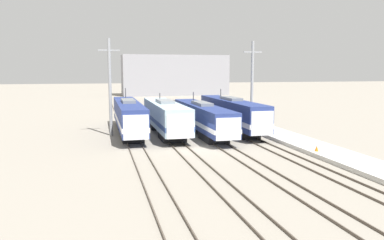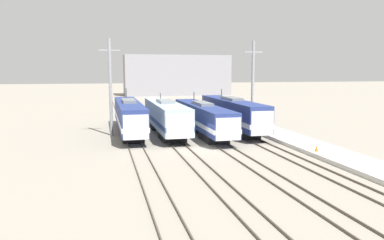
{
  "view_description": "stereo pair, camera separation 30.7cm",
  "coord_description": "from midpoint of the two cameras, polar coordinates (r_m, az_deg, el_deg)",
  "views": [
    {
      "loc": [
        -10.07,
        -35.76,
        7.82
      ],
      "look_at": [
        -0.54,
        2.67,
        2.58
      ],
      "focal_mm": 35.0,
      "sensor_mm": 36.0,
      "label": 1
    },
    {
      "loc": [
        -9.77,
        -35.83,
        7.82
      ],
      "look_at": [
        -0.54,
        2.67,
        2.58
      ],
      "focal_mm": 35.0,
      "sensor_mm": 36.0,
      "label": 2
    }
  ],
  "objects": [
    {
      "name": "depot_building",
      "position": [
        121.7,
        -2.72,
        6.83
      ],
      "size": [
        33.52,
        10.92,
        12.68
      ],
      "color": "gray",
      "rests_on": "ground_plane"
    },
    {
      "name": "locomotive_far_right",
      "position": [
        48.91,
        5.95,
        0.96
      ],
      "size": [
        2.79,
        19.62,
        5.24
      ],
      "color": "black",
      "rests_on": "ground_plane"
    },
    {
      "name": "locomotive_center_right",
      "position": [
        45.9,
        1.51,
        0.32
      ],
      "size": [
        2.88,
        19.89,
        4.98
      ],
      "color": "black",
      "rests_on": "ground_plane"
    },
    {
      "name": "locomotive_far_left",
      "position": [
        46.91,
        -9.8,
        0.54
      ],
      "size": [
        2.82,
        19.96,
        5.46
      ],
      "color": "black",
      "rests_on": "ground_plane"
    },
    {
      "name": "rail_pair_center_left",
      "position": [
        37.43,
        -1.74,
        -4.41
      ],
      "size": [
        1.51,
        120.0,
        0.15
      ],
      "color": "#4C4238",
      "rests_on": "ground_plane"
    },
    {
      "name": "catenary_tower_left",
      "position": [
        45.91,
        -12.58,
        5.05
      ],
      "size": [
        2.51,
        0.37,
        11.6
      ],
      "color": "gray",
      "rests_on": "ground_plane"
    },
    {
      "name": "traffic_cone",
      "position": [
        36.6,
        18.24,
        -4.13
      ],
      "size": [
        0.36,
        0.36,
        0.54
      ],
      "color": "orange",
      "rests_on": "platform"
    },
    {
      "name": "locomotive_center_left",
      "position": [
        46.17,
        -4.21,
        0.49
      ],
      "size": [
        3.12,
        18.15,
        4.84
      ],
      "color": "#232326",
      "rests_on": "ground_plane"
    },
    {
      "name": "rail_pair_center_right",
      "position": [
        38.58,
        4.71,
        -4.07
      ],
      "size": [
        1.51,
        120.0,
        0.15
      ],
      "color": "#4C4238",
      "rests_on": "ground_plane"
    },
    {
      "name": "platform",
      "position": [
        42.0,
        15.76,
        -3.21
      ],
      "size": [
        4.0,
        120.0,
        0.39
      ],
      "color": "beige",
      "rests_on": "ground_plane"
    },
    {
      "name": "catenary_tower_right",
      "position": [
        49.8,
        8.96,
        5.32
      ],
      "size": [
        2.51,
        0.37,
        11.6
      ],
      "color": "gray",
      "rests_on": "ground_plane"
    },
    {
      "name": "rail_pair_far_left",
      "position": [
        36.77,
        -8.51,
        -4.71
      ],
      "size": [
        1.51,
        120.0,
        0.15
      ],
      "color": "#4C4238",
      "rests_on": "ground_plane"
    },
    {
      "name": "ground_plane",
      "position": [
        37.96,
        1.53,
        -4.36
      ],
      "size": [
        400.0,
        400.0,
        0.0
      ],
      "primitive_type": "plane",
      "color": "gray"
    },
    {
      "name": "rail_pair_far_right",
      "position": [
        40.19,
        10.7,
        -3.71
      ],
      "size": [
        1.51,
        120.0,
        0.15
      ],
      "color": "#4C4238",
      "rests_on": "ground_plane"
    }
  ]
}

